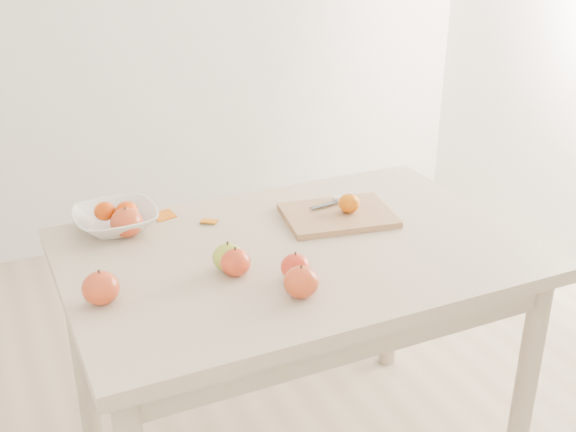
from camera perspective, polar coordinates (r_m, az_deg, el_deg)
name	(u,v)px	position (r m, az deg, el deg)	size (l,w,h in m)	color
table	(296,280)	(1.94, 0.62, -5.09)	(1.20, 0.80, 0.75)	#C1B292
cutting_board	(338,215)	(2.06, 3.97, 0.06)	(0.30, 0.22, 0.02)	#AA8155
board_tangerine	(349,203)	(2.05, 4.86, 1.02)	(0.06, 0.06, 0.05)	#D96807
fruit_bowl	(116,220)	(2.04, -13.46, -0.27)	(0.23, 0.23, 0.06)	white
bowl_tangerine_near	(105,211)	(2.04, -14.28, 0.38)	(0.06, 0.06, 0.05)	#DB3C07
bowl_tangerine_far	(127,211)	(2.02, -12.62, 0.40)	(0.06, 0.06, 0.05)	#E44108
orange_peel_a	(164,217)	(2.09, -9.76, -0.07)	(0.06, 0.04, 0.00)	#C55C0D
orange_peel_b	(209,222)	(2.05, -6.25, -0.47)	(0.04, 0.04, 0.00)	#C96D0E
paring_knife	(341,199)	(2.13, 4.18, 1.39)	(0.17, 0.06, 0.01)	silver
apple_green	(228,257)	(1.78, -4.76, -3.27)	(0.08, 0.08, 0.07)	olive
apple_red_a	(127,223)	(1.99, -12.64, -0.53)	(0.09, 0.09, 0.08)	maroon
apple_red_e	(301,282)	(1.66, 1.05, -5.24)	(0.08, 0.08, 0.07)	#911502
apple_red_d	(101,288)	(1.69, -14.58, -5.53)	(0.09, 0.09, 0.08)	#A00407
apple_red_b	(236,262)	(1.76, -4.17, -3.68)	(0.08, 0.08, 0.07)	#A82212
apple_red_c	(295,267)	(1.73, 0.59, -4.04)	(0.07, 0.07, 0.06)	#A70E15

